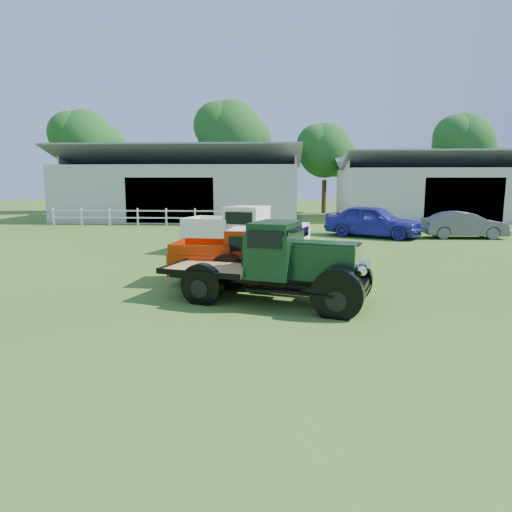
# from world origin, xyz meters

# --- Properties ---
(ground) EXTENTS (120.00, 120.00, 0.00)m
(ground) POSITION_xyz_m (0.00, 0.00, 0.00)
(ground) COLOR #405E18
(shed_left) EXTENTS (18.80, 10.20, 5.60)m
(shed_left) POSITION_xyz_m (-7.00, 26.00, 2.80)
(shed_left) COLOR #9FA194
(shed_left) RESTS_ON ground
(shed_right) EXTENTS (16.80, 9.20, 5.20)m
(shed_right) POSITION_xyz_m (14.00, 27.00, 2.60)
(shed_right) COLOR #9FA194
(shed_right) RESTS_ON ground
(fence_rail) EXTENTS (14.20, 0.16, 1.20)m
(fence_rail) POSITION_xyz_m (-8.00, 20.00, 0.60)
(fence_rail) COLOR white
(fence_rail) RESTS_ON ground
(tree_a) EXTENTS (6.30, 6.30, 10.50)m
(tree_a) POSITION_xyz_m (-18.00, 33.00, 5.25)
(tree_a) COLOR #11550F
(tree_a) RESTS_ON ground
(tree_b) EXTENTS (6.90, 6.90, 11.50)m
(tree_b) POSITION_xyz_m (-4.00, 34.00, 5.75)
(tree_b) COLOR #11550F
(tree_b) RESTS_ON ground
(tree_c) EXTENTS (5.40, 5.40, 9.00)m
(tree_c) POSITION_xyz_m (5.00, 33.00, 4.50)
(tree_c) COLOR #11550F
(tree_c) RESTS_ON ground
(tree_d) EXTENTS (6.00, 6.00, 10.00)m
(tree_d) POSITION_xyz_m (18.00, 34.00, 5.00)
(tree_d) COLOR #11550F
(tree_d) RESTS_ON ground
(vintage_flatbed) EXTENTS (5.59, 3.53, 2.07)m
(vintage_flatbed) POSITION_xyz_m (0.63, 0.36, 1.03)
(vintage_flatbed) COLOR black
(vintage_flatbed) RESTS_ON ground
(red_pickup) EXTENTS (4.81, 2.26, 1.70)m
(red_pickup) POSITION_xyz_m (-0.11, 2.39, 0.85)
(red_pickup) COLOR #AA2706
(red_pickup) RESTS_ON ground
(white_pickup) EXTENTS (5.76, 3.61, 1.98)m
(white_pickup) POSITION_xyz_m (-0.65, 8.05, 0.99)
(white_pickup) COLOR #F0EACD
(white_pickup) RESTS_ON ground
(misc_car_blue) EXTENTS (5.56, 4.37, 1.77)m
(misc_car_blue) POSITION_xyz_m (5.96, 14.33, 0.89)
(misc_car_blue) COLOR #292A9B
(misc_car_blue) RESTS_ON ground
(misc_car_grey) EXTENTS (4.32, 1.52, 1.42)m
(misc_car_grey) POSITION_xyz_m (10.80, 14.09, 0.71)
(misc_car_grey) COLOR #53545A
(misc_car_grey) RESTS_ON ground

